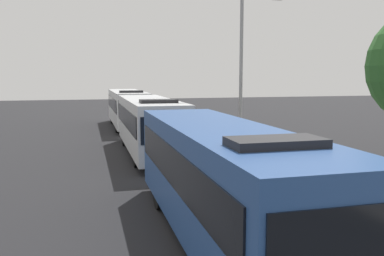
# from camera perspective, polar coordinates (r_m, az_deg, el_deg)

# --- Properties ---
(bus_lead) EXTENTS (2.58, 10.62, 3.21)m
(bus_lead) POSITION_cam_1_polar(r_m,az_deg,el_deg) (10.74, 3.99, -6.95)
(bus_lead) COLOR #284C8C
(bus_lead) RESTS_ON ground_plane
(bus_second_in_line) EXTENTS (2.58, 10.54, 3.21)m
(bus_second_in_line) POSITION_cam_1_polar(r_m,az_deg,el_deg) (22.74, -5.99, 0.60)
(bus_second_in_line) COLOR silver
(bus_second_in_line) RESTS_ON ground_plane
(bus_middle) EXTENTS (2.58, 11.04, 3.21)m
(bus_middle) POSITION_cam_1_polar(r_m,az_deg,el_deg) (35.01, -9.01, 2.89)
(bus_middle) COLOR silver
(bus_middle) RESTS_ON ground_plane
(white_suv) EXTENTS (1.86, 4.54, 1.90)m
(white_suv) POSITION_cam_1_polar(r_m,az_deg,el_deg) (12.88, 19.29, -7.94)
(white_suv) COLOR black
(white_suv) RESTS_ON ground_plane
(streetlamp_mid) EXTENTS (4.96, 0.28, 8.90)m
(streetlamp_mid) POSITION_cam_1_polar(r_m,az_deg,el_deg) (24.06, 6.88, 10.00)
(streetlamp_mid) COLOR gray
(streetlamp_mid) RESTS_ON sidewalk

